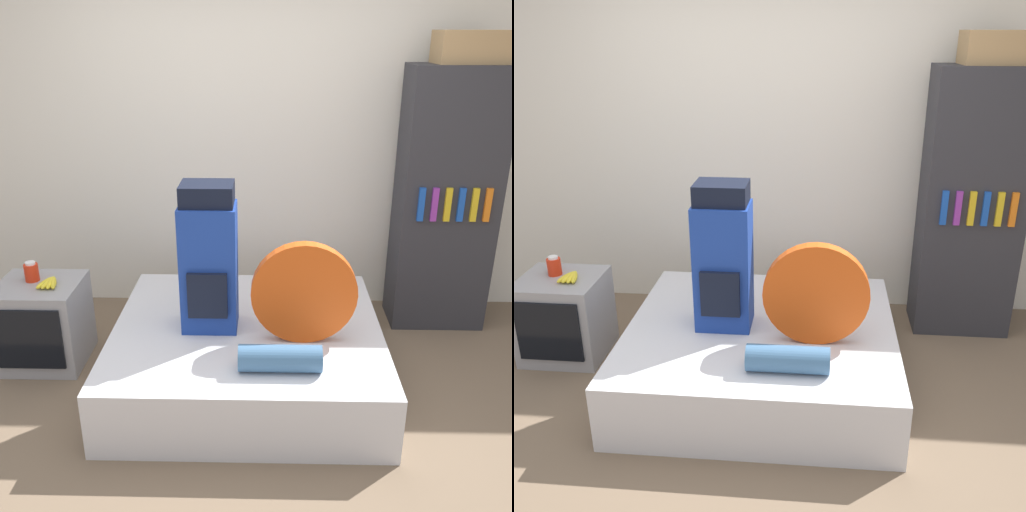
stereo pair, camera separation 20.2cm
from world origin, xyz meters
The scene contains 11 objects.
ground_plane centered at (0.00, 0.00, 0.00)m, with size 16.00×16.00×0.00m, color brown.
wall_back centered at (0.00, 1.70, 1.30)m, with size 8.00×0.05×2.60m.
bed centered at (0.08, 0.55, 0.19)m, with size 1.60×1.48×0.38m.
backpack centered at (-0.14, 0.55, 0.81)m, with size 0.32×0.28×0.87m.
tent_bag centered at (0.41, 0.39, 0.68)m, with size 0.59×0.08×0.59m.
sleeping_roll centered at (0.27, 0.07, 0.45)m, with size 0.43×0.14×0.14m.
television centered at (-1.24, 0.74, 0.28)m, with size 0.52×0.49×0.55m.
canister centered at (-1.29, 0.79, 0.61)m, with size 0.09×0.09×0.13m.
banana_bunch centered at (-1.16, 0.72, 0.57)m, with size 0.14×0.18×0.04m.
bookshelf centered at (1.44, 1.39, 0.92)m, with size 0.66×0.40×1.83m.
cardboard_box centered at (1.48, 1.41, 1.93)m, with size 0.43×0.30×0.20m.
Camera 2 is at (0.41, -2.46, 2.05)m, focal length 40.00 mm.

